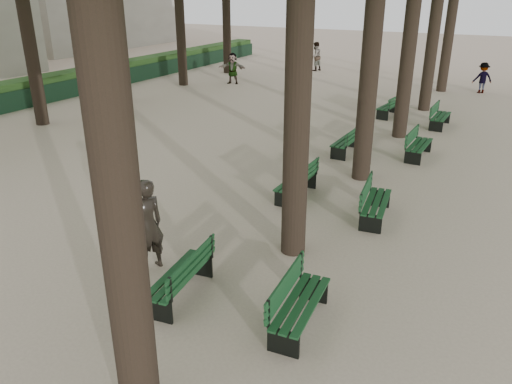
% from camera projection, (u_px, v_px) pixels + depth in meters
% --- Properties ---
extents(ground, '(120.00, 120.00, 0.00)m').
position_uv_depth(ground, '(149.00, 304.00, 8.97)').
color(ground, '#BAA48C').
rests_on(ground, ground).
extents(bench_left_0, '(0.78, 1.86, 0.92)m').
position_uv_depth(bench_left_0, '(180.00, 283.00, 9.10)').
color(bench_left_0, black).
rests_on(bench_left_0, ground).
extents(bench_left_1, '(0.58, 1.80, 0.92)m').
position_uv_depth(bench_left_1, '(296.00, 187.00, 13.44)').
color(bench_left_1, black).
rests_on(bench_left_1, ground).
extents(bench_left_2, '(0.62, 1.82, 0.92)m').
position_uv_depth(bench_left_2, '(346.00, 146.00, 16.94)').
color(bench_left_2, black).
rests_on(bench_left_2, ground).
extents(bench_left_3, '(0.78, 1.86, 0.92)m').
position_uv_depth(bench_left_3, '(389.00, 110.00, 21.79)').
color(bench_left_3, black).
rests_on(bench_left_3, ground).
extents(bench_right_0, '(0.71, 1.84, 0.92)m').
position_uv_depth(bench_right_0, '(300.00, 312.00, 8.31)').
color(bench_right_0, black).
rests_on(bench_right_0, ground).
extents(bench_right_1, '(0.79, 1.86, 0.92)m').
position_uv_depth(bench_right_1, '(375.00, 209.00, 12.16)').
color(bench_right_1, black).
rests_on(bench_right_1, ground).
extents(bench_right_2, '(0.62, 1.82, 0.92)m').
position_uv_depth(bench_right_2, '(418.00, 150.00, 16.53)').
color(bench_right_2, black).
rests_on(bench_right_2, ground).
extents(bench_right_3, '(0.62, 1.82, 0.92)m').
position_uv_depth(bench_right_3, '(440.00, 120.00, 20.12)').
color(bench_right_3, black).
rests_on(bench_right_3, ground).
extents(man_with_map, '(0.75, 0.85, 1.92)m').
position_uv_depth(man_with_map, '(147.00, 225.00, 9.75)').
color(man_with_map, black).
rests_on(man_with_map, ground).
extents(pedestrian_a, '(0.72, 0.98, 1.87)m').
position_uv_depth(pedestrian_a, '(315.00, 56.00, 33.34)').
color(pedestrian_a, '#262628').
rests_on(pedestrian_a, ground).
extents(pedestrian_b, '(1.05, 0.77, 1.59)m').
position_uv_depth(pedestrian_b, '(483.00, 78.00, 26.40)').
color(pedestrian_b, '#262628').
rests_on(pedestrian_b, ground).
extents(pedestrian_d, '(0.81, 0.40, 1.61)m').
position_uv_depth(pedestrian_d, '(372.00, 55.00, 35.01)').
color(pedestrian_d, '#262628').
rests_on(pedestrian_d, ground).
extents(pedestrian_e, '(1.66, 0.64, 1.75)m').
position_uv_depth(pedestrian_e, '(233.00, 68.00, 28.91)').
color(pedestrian_e, '#262628').
rests_on(pedestrian_e, ground).
extents(fence, '(0.08, 42.00, 0.90)m').
position_uv_depth(fence, '(48.00, 94.00, 24.23)').
color(fence, black).
rests_on(fence, ground).
extents(hedge, '(1.20, 42.00, 1.20)m').
position_uv_depth(hedge, '(38.00, 89.00, 24.48)').
color(hedge, '#1D3F15').
rests_on(hedge, ground).
extents(building_far, '(12.00, 16.00, 7.00)m').
position_uv_depth(building_far, '(71.00, 7.00, 46.34)').
color(building_far, '#B7B2A3').
rests_on(building_far, ground).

